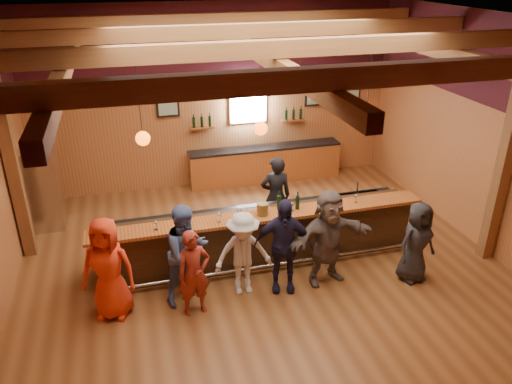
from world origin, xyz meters
TOP-DOWN VIEW (x-y plane):
  - room at (0.00, 0.06)m, footprint 9.04×9.00m
  - bar_counter at (0.02, 0.15)m, footprint 6.30×1.07m
  - back_bar_cabinet at (1.20, 3.72)m, footprint 4.00×0.52m
  - window at (0.80, 3.95)m, footprint 0.95×0.09m
  - framed_pictures at (1.67, 3.94)m, footprint 5.35×0.05m
  - wine_shelves at (0.80, 3.88)m, footprint 3.00×0.18m
  - pendant_lights at (0.00, 0.00)m, footprint 4.24×0.24m
  - stainless_fridge at (-4.10, 2.60)m, footprint 0.70×0.70m
  - customer_orange at (-2.77, -0.88)m, footprint 0.99×0.79m
  - customer_redvest at (-1.45, -1.19)m, footprint 0.60×0.45m
  - customer_denim at (-1.50, -0.78)m, footprint 1.08×1.02m
  - customer_white at (-0.55, -0.88)m, footprint 1.01×0.59m
  - customer_navy at (0.13, -0.96)m, footprint 1.10×0.67m
  - customer_brown at (0.98, -0.93)m, footprint 1.72×0.79m
  - customer_dark at (2.53, -1.31)m, footprint 0.83×0.62m
  - bartender at (0.61, 0.97)m, footprint 0.68×0.49m
  - ice_bucket at (-0.01, -0.18)m, footprint 0.21×0.21m
  - bottle_a at (0.36, -0.02)m, footprint 0.08×0.08m
  - bottle_b at (0.68, -0.13)m, footprint 0.08×0.08m
  - glass_a at (-2.65, -0.22)m, footprint 0.08×0.08m
  - glass_b at (-1.94, -0.22)m, footprint 0.07×0.07m
  - glass_c at (-1.52, -0.15)m, footprint 0.07×0.07m
  - glass_d at (-0.83, -0.27)m, footprint 0.09×0.09m
  - glass_e at (-0.44, -0.16)m, footprint 0.08×0.08m
  - glass_f at (0.56, -0.18)m, footprint 0.08×0.08m
  - glass_g at (1.33, -0.09)m, footprint 0.07×0.07m
  - glass_h at (1.85, -0.19)m, footprint 0.08×0.08m

SIDE VIEW (x-z plane):
  - back_bar_cabinet at x=1.20m, z-range 0.00..0.95m
  - bar_counter at x=0.02m, z-range -0.03..1.08m
  - customer_redvest at x=-1.45m, z-range 0.00..1.51m
  - customer_dark at x=2.53m, z-range 0.00..1.53m
  - customer_white at x=-0.55m, z-range 0.00..1.55m
  - bartender at x=0.61m, z-range 0.00..1.75m
  - customer_navy at x=0.13m, z-range 0.00..1.76m
  - customer_orange at x=-2.77m, z-range 0.00..1.76m
  - customer_denim at x=-1.50m, z-range 0.00..1.77m
  - customer_brown at x=0.98m, z-range 0.00..1.79m
  - stainless_fridge at x=-4.10m, z-range 0.00..1.80m
  - ice_bucket at x=-0.01m, z-range 1.11..1.34m
  - glass_g at x=1.33m, z-range 1.15..1.31m
  - glass_c at x=-1.52m, z-range 1.15..1.31m
  - glass_b at x=-1.94m, z-range 1.15..1.31m
  - glass_f at x=0.56m, z-range 1.15..1.32m
  - glass_h at x=1.85m, z-range 1.15..1.32m
  - glass_a at x=-2.65m, z-range 1.15..1.33m
  - glass_e at x=-0.44m, z-range 1.15..1.33m
  - bottle_b at x=0.68m, z-range 1.07..1.42m
  - bottle_a at x=0.36m, z-range 1.07..1.42m
  - glass_d at x=-0.83m, z-range 1.15..1.35m
  - wine_shelves at x=0.80m, z-range 1.47..1.77m
  - window at x=0.80m, z-range 1.57..2.52m
  - framed_pictures at x=1.67m, z-range 1.88..2.33m
  - pendant_lights at x=0.00m, z-range 2.02..3.39m
  - room at x=0.00m, z-range 0.95..5.47m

